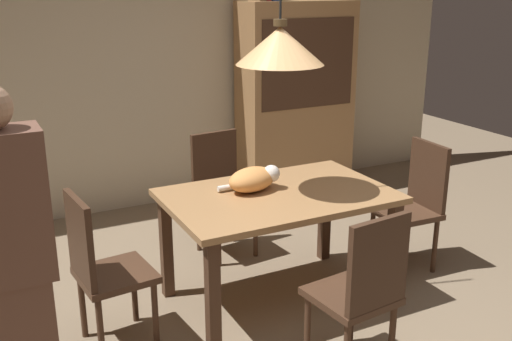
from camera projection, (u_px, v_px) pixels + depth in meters
The scene contains 11 objects.
ground at pixel (304, 340), 3.50m from camera, with size 10.00×10.00×0.00m, color #847056.
back_wall at pixel (153, 48), 5.31m from camera, with size 6.40×0.10×2.90m, color beige.
dining_table at pixel (278, 208), 3.76m from camera, with size 1.40×0.90×0.75m.
chair_right_side at pixel (415, 200), 4.28m from camera, with size 0.42×0.42×0.93m.
chair_near_front at pixel (362, 288), 3.06m from camera, with size 0.44×0.44×0.93m.
chair_far_back at pixel (221, 188), 4.54m from camera, with size 0.44×0.44×0.93m.
chair_left_side at pixel (101, 265), 3.30m from camera, with size 0.44×0.44×0.93m.
cat_sleeping at pixel (254, 179), 3.75m from camera, with size 0.40×0.31×0.16m.
pendant_lamp at pixel (280, 45), 3.45m from camera, with size 0.52×0.52×1.30m.
hutch_bookcase at pixel (295, 103), 5.76m from camera, with size 1.12×0.45×1.85m.
person_standing at pixel (11, 276), 2.51m from camera, with size 0.36×0.22×1.65m.
Camera 1 is at (-1.63, -2.57, 2.01)m, focal length 41.76 mm.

